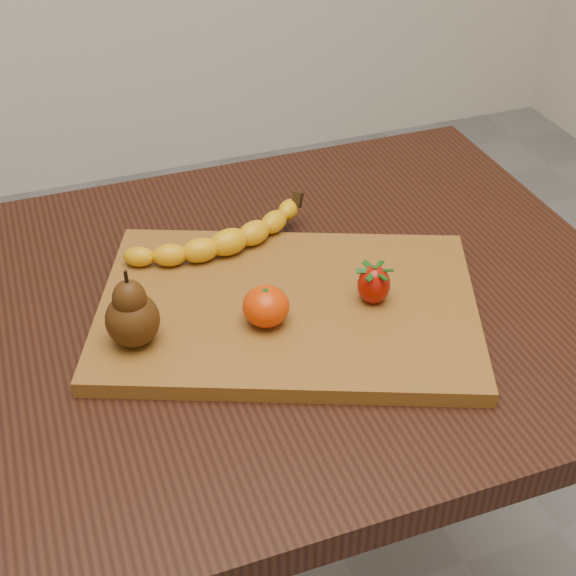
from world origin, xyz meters
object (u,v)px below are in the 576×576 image
object	(u,v)px
cutting_board	(288,308)
mandarin	(266,306)
table	(237,364)
pear	(131,308)

from	to	relation	value
cutting_board	mandarin	world-z (taller)	mandarin
table	pear	distance (m)	0.21
pear	mandarin	distance (m)	0.15
table	pear	size ratio (longest dim) A/B	10.56
table	mandarin	xyz separation A→B (m)	(0.02, -0.07, 0.14)
cutting_board	pear	bearing A→B (deg)	-155.48
table	cutting_board	world-z (taller)	cutting_board
pear	mandarin	size ratio (longest dim) A/B	1.74
pear	mandarin	xyz separation A→B (m)	(0.15, -0.02, -0.02)
table	pear	world-z (taller)	pear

